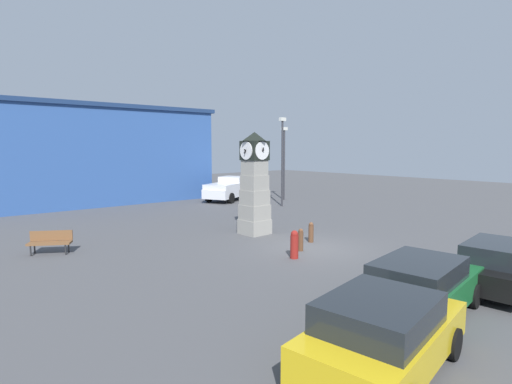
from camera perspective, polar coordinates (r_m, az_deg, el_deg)
ground_plane at (r=17.07m, az=7.72°, el=-7.97°), size 82.31×82.31×0.00m
clock_tower at (r=19.32m, az=-0.20°, el=0.85°), size 1.32×1.32×4.95m
bollard_near_tower at (r=15.38m, az=5.50°, el=-7.44°), size 0.31×0.31×1.08m
bollard_mid_row at (r=16.51m, az=6.40°, el=-6.77°), size 0.22×0.22×0.93m
bollard_far_row at (r=18.04m, az=7.87°, el=-5.70°), size 0.23×0.23×0.90m
car_navy_sedan at (r=8.29m, az=17.71°, el=-18.56°), size 4.28×2.42×1.50m
car_near_tower at (r=11.06m, az=22.53°, el=-12.35°), size 4.62×2.27×1.48m
car_by_building at (r=14.13m, az=31.52°, el=-8.82°), size 4.34×2.17×1.45m
pickup_truck at (r=31.84m, az=-3.93°, el=0.47°), size 5.28×3.86×1.85m
bench at (r=17.95m, az=-27.32°, el=-6.21°), size 1.63×1.31×0.90m
street_lamp_near_road at (r=28.50m, az=3.77°, el=5.24°), size 0.50×0.24×6.30m
street_lamp_far_side at (r=31.92m, az=4.04°, el=4.90°), size 0.50×0.24×5.79m
warehouse_blue_far at (r=35.39m, az=-22.90°, el=5.00°), size 17.66×12.56×7.30m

